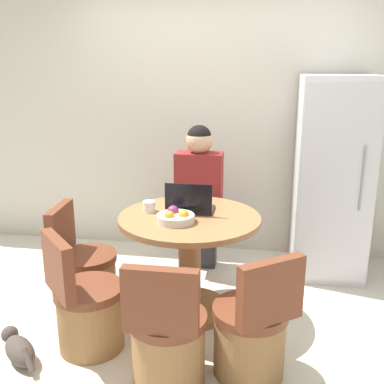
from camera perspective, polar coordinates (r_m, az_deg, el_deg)
ground_plane at (r=3.38m, az=-0.93°, el=-16.68°), size 12.00×12.00×0.00m
wall_back at (r=4.37m, az=2.55°, el=9.09°), size 7.00×0.06×2.60m
refrigerator at (r=4.08m, az=17.29°, el=1.71°), size 0.61×0.68×1.74m
dining_table at (r=3.32m, az=-0.28°, el=-7.40°), size 1.02×1.02×0.77m
chair_near_left_corner at (r=3.10m, az=-13.18°, el=-14.49°), size 0.53×0.52×0.81m
chair_near_right_corner at (r=2.83m, az=7.57°, el=-17.50°), size 0.52×0.52×0.81m
chair_near_camera at (r=2.74m, az=-3.12°, el=-18.55°), size 0.45×0.45×0.81m
chair_left_side at (r=3.58m, az=-13.45°, el=-10.16°), size 0.46×0.45×0.81m
person_seated at (r=3.93m, az=0.98°, el=0.03°), size 0.40×0.37×1.33m
laptop at (r=3.30m, az=-0.25°, el=-1.73°), size 0.34×0.23×0.23m
fruit_bowl at (r=3.09m, az=-2.10°, el=-3.21°), size 0.26×0.26×0.10m
coffee_cup at (r=3.32m, az=-5.46°, el=-1.85°), size 0.09×0.09×0.08m
cat at (r=3.21m, az=-21.16°, el=-18.05°), size 0.37×0.34×0.16m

